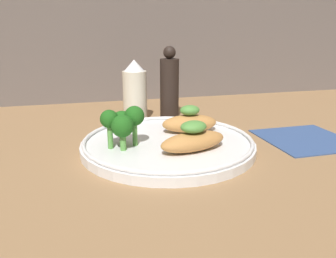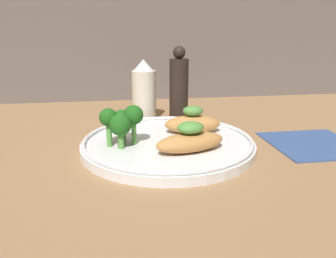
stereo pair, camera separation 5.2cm
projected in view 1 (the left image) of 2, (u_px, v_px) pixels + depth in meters
The scene contains 8 objects.
ground_plane at pixel (168, 152), 53.40cm from camera, with size 180.00×180.00×1.00cm, color #936D47.
plate at pixel (168, 143), 52.97cm from camera, with size 27.84×27.84×2.00cm.
grilled_meat_front at pixel (193, 139), 48.22cm from camera, with size 11.51×7.01×4.52cm.
grilled_meat_middle at pixel (190, 122), 57.17cm from camera, with size 9.89×5.02×4.74cm.
broccoli_bunch at pixel (123, 122), 49.14cm from camera, with size 6.69×6.40×6.26cm.
sauce_bottle at pixel (135, 92), 68.06cm from camera, with size 4.99×4.99×12.85cm.
pepper_grinder at pixel (169, 87), 69.63cm from camera, with size 4.02×4.02×15.45cm.
napkin at pixel (306, 139), 57.70cm from camera, with size 14.54×14.54×0.40cm.
Camera 1 is at (-12.78, -48.37, 18.54)cm, focal length 35.00 mm.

